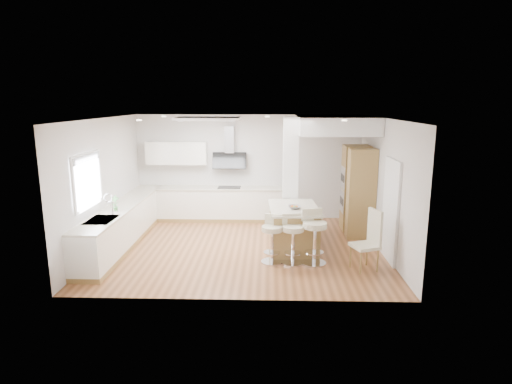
{
  "coord_description": "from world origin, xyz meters",
  "views": [
    {
      "loc": [
        0.55,
        -8.89,
        3.16
      ],
      "look_at": [
        0.26,
        0.4,
        1.17
      ],
      "focal_mm": 30.0,
      "sensor_mm": 36.0,
      "label": 1
    }
  ],
  "objects_px": {
    "peninsula": "(293,228)",
    "bar_stool_b": "(293,236)",
    "bar_stool_a": "(272,236)",
    "dining_chair": "(370,238)",
    "bar_stool_c": "(314,234)"
  },
  "relations": [
    {
      "from": "peninsula",
      "to": "bar_stool_b",
      "type": "relative_size",
      "value": 1.63
    },
    {
      "from": "peninsula",
      "to": "bar_stool_a",
      "type": "relative_size",
      "value": 1.67
    },
    {
      "from": "dining_chair",
      "to": "bar_stool_b",
      "type": "bearing_deg",
      "value": 149.42
    },
    {
      "from": "peninsula",
      "to": "dining_chair",
      "type": "distance_m",
      "value": 1.77
    },
    {
      "from": "bar_stool_a",
      "to": "dining_chair",
      "type": "distance_m",
      "value": 1.86
    },
    {
      "from": "bar_stool_c",
      "to": "bar_stool_a",
      "type": "bearing_deg",
      "value": 162.01
    },
    {
      "from": "bar_stool_b",
      "to": "bar_stool_c",
      "type": "height_order",
      "value": "bar_stool_c"
    },
    {
      "from": "peninsula",
      "to": "bar_stool_b",
      "type": "height_order",
      "value": "peninsula"
    },
    {
      "from": "bar_stool_a",
      "to": "dining_chair",
      "type": "height_order",
      "value": "dining_chair"
    },
    {
      "from": "bar_stool_c",
      "to": "dining_chair",
      "type": "xyz_separation_m",
      "value": [
        1.02,
        -0.26,
        0.01
      ]
    },
    {
      "from": "bar_stool_c",
      "to": "dining_chair",
      "type": "relative_size",
      "value": 0.93
    },
    {
      "from": "bar_stool_a",
      "to": "bar_stool_b",
      "type": "xyz_separation_m",
      "value": [
        0.4,
        -0.03,
        0.02
      ]
    },
    {
      "from": "bar_stool_b",
      "to": "dining_chair",
      "type": "xyz_separation_m",
      "value": [
        1.44,
        -0.26,
        0.07
      ]
    },
    {
      "from": "peninsula",
      "to": "bar_stool_c",
      "type": "height_order",
      "value": "bar_stool_c"
    },
    {
      "from": "bar_stool_b",
      "to": "bar_stool_c",
      "type": "xyz_separation_m",
      "value": [
        0.41,
        -0.0,
        0.06
      ]
    }
  ]
}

